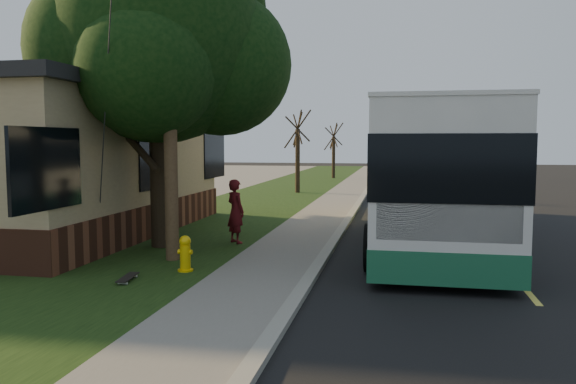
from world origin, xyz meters
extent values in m
plane|color=black|center=(0.00, 0.00, 0.00)|extent=(120.00, 120.00, 0.00)
cube|color=black|center=(4.00, 10.00, 0.01)|extent=(8.00, 80.00, 0.01)
cube|color=gray|center=(0.00, 10.00, 0.06)|extent=(0.25, 80.00, 0.12)
cube|color=slate|center=(-1.00, 10.00, 0.04)|extent=(2.00, 80.00, 0.08)
cube|color=black|center=(-4.50, 10.00, 0.04)|extent=(5.00, 80.00, 0.07)
cube|color=slate|center=(-14.50, 10.00, 0.02)|extent=(15.00, 80.00, 0.04)
cylinder|color=yellow|center=(-2.60, 0.00, 0.35)|extent=(0.22, 0.22, 0.55)
sphere|color=yellow|center=(-2.60, 0.00, 0.69)|extent=(0.24, 0.24, 0.24)
cylinder|color=yellow|center=(-2.60, 0.00, 0.47)|extent=(0.30, 0.10, 0.10)
cylinder|color=yellow|center=(-2.60, 0.00, 0.47)|extent=(0.10, 0.18, 0.10)
cylinder|color=yellow|center=(-2.60, 0.00, 0.09)|extent=(0.32, 0.32, 0.04)
cylinder|color=#473321|center=(-3.30, 1.00, 4.57)|extent=(0.30, 0.30, 9.00)
cylinder|color=#2D2D30|center=(-4.20, -0.10, 3.80)|extent=(2.52, 3.21, 7.60)
cylinder|color=black|center=(-4.20, 2.50, 2.07)|extent=(0.56, 0.56, 4.00)
sphere|color=black|center=(-4.20, 2.50, 5.27)|extent=(5.20, 5.20, 5.20)
sphere|color=black|center=(-2.80, 3.10, 4.67)|extent=(3.60, 3.60, 3.60)
sphere|color=black|center=(-5.40, 2.10, 4.97)|extent=(3.80, 3.80, 3.80)
sphere|color=black|center=(-3.90, 1.20, 4.37)|extent=(3.20, 3.20, 3.20)
sphere|color=black|center=(-4.80, 3.90, 5.67)|extent=(3.40, 3.40, 3.40)
sphere|color=black|center=(-3.30, 3.70, 6.27)|extent=(3.00, 3.00, 3.00)
cylinder|color=black|center=(-3.50, 18.00, 1.72)|extent=(0.24, 0.24, 3.30)
cylinder|color=black|center=(-3.50, 18.00, 3.37)|extent=(1.38, 0.57, 2.01)
cylinder|color=black|center=(-3.50, 18.00, 3.37)|extent=(0.74, 1.21, 1.58)
cylinder|color=black|center=(-3.50, 18.00, 3.37)|extent=(0.65, 1.05, 1.95)
cylinder|color=black|center=(-3.50, 18.00, 3.37)|extent=(1.28, 0.53, 1.33)
cylinder|color=black|center=(-3.50, 18.00, 3.37)|extent=(0.75, 1.21, 1.70)
cylinder|color=black|center=(-3.00, 30.00, 1.58)|extent=(0.24, 0.24, 3.03)
cylinder|color=black|center=(-3.00, 30.00, 3.10)|extent=(1.38, 0.57, 2.01)
cylinder|color=black|center=(-3.00, 30.00, 3.10)|extent=(0.74, 1.21, 1.58)
cylinder|color=black|center=(-3.00, 30.00, 3.10)|extent=(0.65, 1.05, 1.95)
cylinder|color=black|center=(-3.00, 30.00, 3.10)|extent=(1.28, 0.53, 1.33)
cylinder|color=black|center=(-3.00, 30.00, 3.10)|extent=(0.75, 1.21, 1.70)
cylinder|color=#2D2D30|center=(0.50, 34.00, 2.75)|extent=(0.16, 0.16, 5.50)
imported|color=black|center=(0.50, 34.00, 4.50)|extent=(0.18, 0.22, 1.10)
cube|color=silver|center=(2.52, 5.86, 2.04)|extent=(2.75, 13.21, 2.97)
cube|color=#1B603E|center=(2.52, 5.86, 0.50)|extent=(2.77, 13.23, 0.61)
cube|color=black|center=(2.52, 5.86, 2.26)|extent=(2.79, 13.25, 1.21)
cube|color=black|center=(2.52, -0.72, 1.87)|extent=(2.45, 0.06, 1.76)
cube|color=yellow|center=(2.52, -0.71, 3.36)|extent=(1.76, 0.06, 0.39)
cube|color=#FFF2CC|center=(1.69, -0.73, 0.61)|extent=(0.28, 0.04, 0.17)
cube|color=#FFF2CC|center=(3.35, -0.73, 0.61)|extent=(0.28, 0.04, 0.17)
cube|color=silver|center=(2.52, 5.86, 3.54)|extent=(2.80, 13.26, 0.08)
cylinder|color=black|center=(1.14, 1.01, 0.51)|extent=(0.31, 1.01, 1.01)
cylinder|color=black|center=(3.90, 1.01, 0.51)|extent=(0.31, 1.01, 1.01)
cylinder|color=black|center=(1.14, 4.75, 0.51)|extent=(0.31, 1.01, 1.01)
cylinder|color=black|center=(3.90, 4.75, 0.51)|extent=(0.31, 1.01, 1.01)
cylinder|color=black|center=(1.14, 10.70, 0.51)|extent=(0.31, 1.01, 1.01)
cylinder|color=black|center=(3.90, 10.70, 0.51)|extent=(0.31, 1.01, 1.01)
imported|color=#521014|center=(-2.50, 3.30, 0.91)|extent=(0.73, 0.70, 1.67)
cube|color=black|center=(-3.39, -0.96, 0.14)|extent=(0.31, 0.83, 0.02)
cylinder|color=silver|center=(-3.35, -1.24, 0.10)|extent=(0.19, 0.08, 0.05)
cylinder|color=silver|center=(-3.43, -0.68, 0.10)|extent=(0.19, 0.08, 0.05)
cube|color=#13321E|center=(-9.50, 8.12, 0.60)|extent=(1.55, 1.36, 1.13)
cube|color=#13321E|center=(-9.50, 8.12, 1.21)|extent=(1.61, 1.42, 0.08)
imported|color=black|center=(1.69, 24.73, 0.71)|extent=(2.14, 4.32, 1.41)
camera|label=1|loc=(1.67, -10.70, 2.72)|focal=35.00mm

